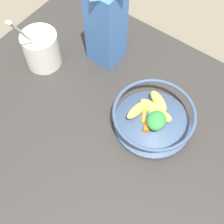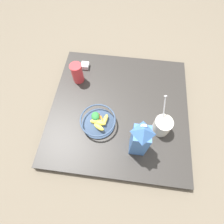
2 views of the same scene
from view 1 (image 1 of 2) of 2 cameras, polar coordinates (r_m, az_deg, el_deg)
ground_plane at (r=0.91m, az=-4.44°, el=-5.86°), size 6.00×6.00×0.00m
countertop at (r=0.89m, az=-4.54°, el=-5.21°), size 0.93×0.93×0.05m
fruit_bowl at (r=0.85m, az=7.58°, el=-0.90°), size 0.23×0.23×0.08m
milk_carton at (r=0.92m, az=-1.12°, el=16.64°), size 0.09×0.09×0.31m
yogurt_tub at (r=0.99m, az=-12.85°, el=11.35°), size 0.11×0.15×0.26m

